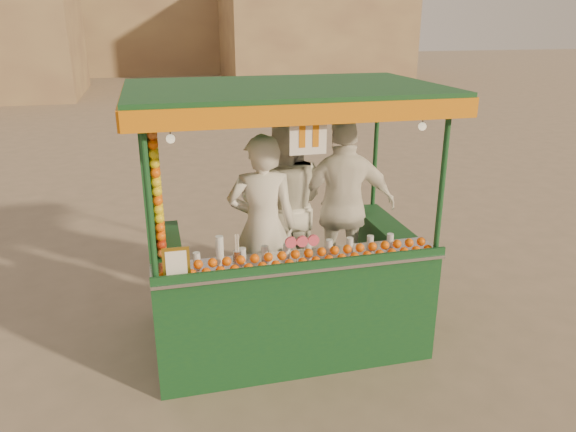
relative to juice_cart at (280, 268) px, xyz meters
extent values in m
plane|color=#706250|center=(0.35, -0.08, -0.78)|extent=(90.00, 90.00, 0.00)
cube|color=#A0885B|center=(7.35, 23.92, 1.72)|extent=(9.00, 6.00, 5.00)
cube|color=#A0885B|center=(-1.65, 29.92, 2.72)|extent=(14.00, 7.00, 7.00)
cube|color=#103D20|center=(0.07, 0.12, -0.64)|extent=(2.43, 1.49, 0.28)
cylinder|color=black|center=(-0.77, 0.12, -0.61)|extent=(0.34, 0.09, 0.34)
cylinder|color=black|center=(0.91, 0.12, -0.61)|extent=(0.34, 0.09, 0.34)
cube|color=#103D20|center=(0.07, -0.49, -0.12)|extent=(2.43, 0.28, 0.75)
cube|color=#103D20|center=(-1.00, 0.21, -0.12)|extent=(0.28, 1.21, 0.75)
cube|color=#103D20|center=(1.14, 0.21, -0.12)|extent=(0.28, 1.21, 0.75)
cube|color=#B2B2B7|center=(0.07, -0.46, 0.26)|extent=(2.43, 0.43, 0.03)
cylinder|color=#103D20|center=(-1.10, -0.58, 0.90)|extent=(0.05, 0.05, 1.31)
cylinder|color=#103D20|center=(1.23, -0.58, 0.90)|extent=(0.05, 0.05, 1.31)
cylinder|color=#103D20|center=(-1.10, 0.82, 0.90)|extent=(0.05, 0.05, 1.31)
cylinder|color=#103D20|center=(1.23, 0.82, 0.90)|extent=(0.05, 0.05, 1.31)
cube|color=#103D20|center=(0.07, 0.12, 1.59)|extent=(2.61, 1.68, 0.07)
cube|color=#CB6E0B|center=(0.07, -0.72, 1.52)|extent=(2.61, 0.04, 0.15)
cube|color=#CB6E0B|center=(0.07, 0.96, 1.52)|extent=(2.61, 0.04, 0.15)
cube|color=#CB6E0B|center=(-1.24, 0.12, 1.52)|extent=(0.04, 1.68, 0.15)
cube|color=#CB6E0B|center=(1.37, 0.12, 1.52)|extent=(0.04, 1.68, 0.15)
cylinder|color=#D84157|center=(0.05, -0.58, 0.49)|extent=(0.09, 0.02, 0.09)
cube|color=#B78A22|center=(-0.94, -0.58, 0.41)|extent=(0.21, 0.02, 0.26)
cube|color=white|center=(0.07, -0.65, 1.35)|extent=(0.28, 0.01, 0.28)
sphere|color=#FFE5B2|center=(-0.91, -0.52, 1.35)|extent=(0.07, 0.07, 0.07)
sphere|color=#FFE5B2|center=(1.05, -0.52, 1.35)|extent=(0.07, 0.07, 0.07)
imported|color=silver|center=(-0.13, 0.11, 0.37)|extent=(0.69, 0.51, 1.73)
imported|color=silver|center=(0.19, 0.56, 0.40)|extent=(1.00, 0.86, 1.80)
imported|color=white|center=(0.75, 0.39, 0.39)|extent=(1.08, 0.53, 1.78)
camera|label=1|loc=(-1.03, -4.44, 2.16)|focal=34.13mm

